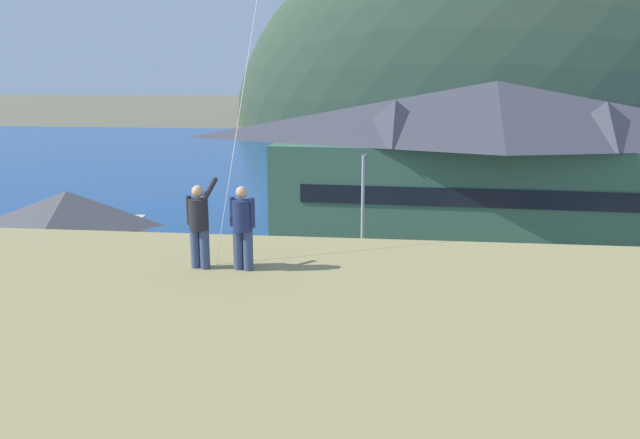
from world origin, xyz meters
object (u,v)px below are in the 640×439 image
object	(u,v)px
harbor_lodge	(493,157)
wharf_dock	(337,193)
moored_boat_wharfside	(300,184)
person_kite_flyer	(199,223)
parked_car_back_row_left	(579,359)
storage_shed_near_lot	(71,245)
parked_car_mid_row_far	(625,304)
parked_car_mid_row_near	(424,357)
parked_car_lone_by_shed	(253,291)
parked_car_back_row_right	(286,332)
parking_light_pole	(363,209)
parked_car_front_row_end	(402,284)
parked_car_front_row_red	(75,326)
person_companion	(243,225)

from	to	relation	value
harbor_lodge	wharf_dock	world-z (taller)	harbor_lodge
moored_boat_wharfside	person_kite_flyer	world-z (taller)	person_kite_flyer
parked_car_back_row_left	wharf_dock	bearing A→B (deg)	108.58
harbor_lodge	storage_shed_near_lot	world-z (taller)	harbor_lodge
parked_car_mid_row_far	parked_car_mid_row_near	distance (m)	10.58
parked_car_lone_by_shed	moored_boat_wharfside	bearing A→B (deg)	94.32
moored_boat_wharfside	parked_car_back_row_left	distance (m)	38.13
parked_car_back_row_right	parking_light_pole	world-z (taller)	parking_light_pole
parked_car_front_row_end	parked_car_back_row_right	xyz separation A→B (m)	(-4.40, -6.02, 0.00)
parked_car_mid_row_far	parked_car_lone_by_shed	bearing A→B (deg)	-179.36
parked_car_front_row_end	parked_car_lone_by_shed	world-z (taller)	same
parked_car_mid_row_far	parked_car_front_row_red	xyz separation A→B (m)	(-21.76, -4.95, 0.00)
parked_car_front_row_red	parking_light_pole	size ratio (longest dim) A/B	0.67
wharf_dock	parked_car_front_row_end	size ratio (longest dim) A/B	3.63
parked_car_mid_row_far	parked_car_back_row_left	world-z (taller)	same
wharf_dock	parked_car_front_row_red	distance (m)	33.55
parked_car_front_row_red	person_kite_flyer	world-z (taller)	person_kite_flyer
wharf_dock	person_kite_flyer	bearing A→B (deg)	-88.70
parking_light_pole	parked_car_mid_row_far	bearing A→B (deg)	-23.22
wharf_dock	parked_car_front_row_red	xyz separation A→B (m)	(-7.08, -32.79, 0.71)
storage_shed_near_lot	parked_car_back_row_left	world-z (taller)	storage_shed_near_lot
storage_shed_near_lot	parking_light_pole	xyz separation A→B (m)	(13.33, 4.35, 1.11)
parked_car_back_row_left	parked_car_mid_row_near	bearing A→B (deg)	-175.18
parked_car_back_row_right	moored_boat_wharfside	bearing A→B (deg)	97.51
person_companion	harbor_lodge	bearing A→B (deg)	72.16
moored_boat_wharfside	parked_car_front_row_end	world-z (taller)	moored_boat_wharfside
parked_car_front_row_red	parked_car_back_row_right	bearing A→B (deg)	2.87
person_kite_flyer	parked_car_lone_by_shed	bearing A→B (deg)	98.85
parked_car_front_row_red	parking_light_pole	world-z (taller)	parking_light_pole
parked_car_lone_by_shed	person_kite_flyer	size ratio (longest dim) A/B	2.32
parking_light_pole	moored_boat_wharfside	bearing A→B (deg)	105.55
moored_boat_wharfside	parked_car_mid_row_far	bearing A→B (deg)	-58.38
parked_car_mid_row_far	parked_car_front_row_end	world-z (taller)	same
parking_light_pole	person_kite_flyer	world-z (taller)	person_kite_flyer
harbor_lodge	parked_car_mid_row_near	distance (m)	21.95
parked_car_front_row_end	parking_light_pole	world-z (taller)	parking_light_pole
moored_boat_wharfside	person_kite_flyer	bearing A→B (deg)	-84.22
wharf_dock	parked_car_mid_row_far	xyz separation A→B (m)	(14.69, -27.84, 0.71)
wharf_dock	person_kite_flyer	world-z (taller)	person_kite_flyer
parked_car_lone_by_shed	parked_car_mid_row_near	xyz separation A→B (m)	(7.28, -5.97, 0.00)
parked_car_back_row_right	parked_car_mid_row_near	size ratio (longest dim) A/B	1.00
storage_shed_near_lot	wharf_dock	distance (m)	29.19
harbor_lodge	wharf_dock	size ratio (longest dim) A/B	1.91
moored_boat_wharfside	parked_car_mid_row_far	xyz separation A→B (m)	(18.14, -29.46, 0.34)
harbor_lodge	wharf_dock	bearing A→B (deg)	130.49
moored_boat_wharfside	parked_car_mid_row_near	distance (m)	36.86
parked_car_front_row_end	parking_light_pole	size ratio (longest dim) A/B	0.66
parked_car_mid_row_near	parked_car_back_row_right	bearing A→B (deg)	162.36
storage_shed_near_lot	parked_car_back_row_right	size ratio (longest dim) A/B	1.59
parked_car_mid_row_far	parking_light_pole	distance (m)	12.59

